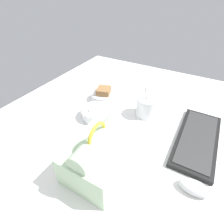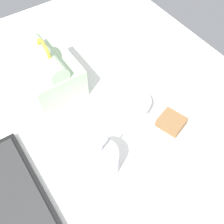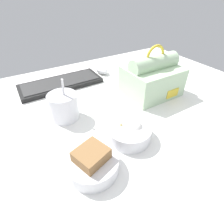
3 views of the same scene
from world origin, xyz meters
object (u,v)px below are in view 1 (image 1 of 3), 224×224
(lunch_bag, at_px, (99,156))
(computer_mouse, at_px, (194,187))
(bento_bowl_snacks, at_px, (96,113))
(soup_cup, at_px, (147,106))
(keyboard, at_px, (197,139))
(bento_bowl_sandwich, at_px, (104,95))

(lunch_bag, relative_size, computer_mouse, 2.33)
(bento_bowl_snacks, bearing_deg, soup_cup, 123.64)
(soup_cup, distance_m, computer_mouse, 0.39)
(computer_mouse, bearing_deg, lunch_bag, -74.94)
(keyboard, distance_m, computer_mouse, 0.22)
(keyboard, relative_size, bento_bowl_sandwich, 2.72)
(bento_bowl_sandwich, relative_size, bento_bowl_snacks, 1.00)
(bento_bowl_snacks, xyz_separation_m, computer_mouse, (0.15, 0.46, -0.01))
(lunch_bag, height_order, computer_mouse, lunch_bag)
(bento_bowl_snacks, bearing_deg, computer_mouse, 71.31)
(bento_bowl_sandwich, distance_m, bento_bowl_snacks, 0.15)
(soup_cup, relative_size, bento_bowl_snacks, 1.16)
(keyboard, relative_size, bento_bowl_snacks, 2.74)
(lunch_bag, relative_size, soup_cup, 1.41)
(bento_bowl_sandwich, height_order, bento_bowl_snacks, bento_bowl_sandwich)
(lunch_bag, distance_m, computer_mouse, 0.30)
(bento_bowl_sandwich, bearing_deg, soup_cup, 87.03)
(lunch_bag, xyz_separation_m, bento_bowl_sandwich, (-0.37, -0.21, -0.04))
(soup_cup, relative_size, bento_bowl_sandwich, 1.15)
(bento_bowl_sandwich, bearing_deg, lunch_bag, 29.70)
(lunch_bag, bearing_deg, bento_bowl_sandwich, -150.30)
(keyboard, distance_m, lunch_bag, 0.40)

